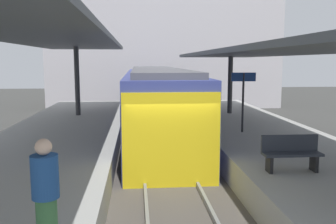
% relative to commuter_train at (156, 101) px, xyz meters
% --- Properties ---
extents(ground_plane, '(80.00, 80.00, 0.00)m').
position_rel_commuter_train_xyz_m(ground_plane, '(0.00, -6.82, -1.73)').
color(ground_plane, '#383835').
extents(platform_left, '(4.40, 28.00, 1.00)m').
position_rel_commuter_train_xyz_m(platform_left, '(-3.80, -6.82, -1.23)').
color(platform_left, '#9E9E99').
rests_on(platform_left, ground_plane).
extents(platform_right, '(4.40, 28.00, 1.00)m').
position_rel_commuter_train_xyz_m(platform_right, '(3.80, -6.82, -1.23)').
color(platform_right, '#9E9E99').
rests_on(platform_right, ground_plane).
extents(track_ballast, '(3.20, 28.00, 0.20)m').
position_rel_commuter_train_xyz_m(track_ballast, '(0.00, -6.82, -1.63)').
color(track_ballast, '#4C4742').
rests_on(track_ballast, ground_plane).
extents(rail_near_side, '(0.08, 28.00, 0.14)m').
position_rel_commuter_train_xyz_m(rail_near_side, '(-0.72, -6.82, -1.46)').
color(rail_near_side, slate).
rests_on(rail_near_side, track_ballast).
extents(rail_far_side, '(0.08, 28.00, 0.14)m').
position_rel_commuter_train_xyz_m(rail_far_side, '(0.72, -6.82, -1.46)').
color(rail_far_side, slate).
rests_on(rail_far_side, track_ballast).
extents(commuter_train, '(2.78, 15.29, 3.10)m').
position_rel_commuter_train_xyz_m(commuter_train, '(0.00, 0.00, 0.00)').
color(commuter_train, '#38428C').
rests_on(commuter_train, track_ballast).
extents(canopy_left, '(4.18, 21.00, 3.49)m').
position_rel_commuter_train_xyz_m(canopy_left, '(-3.80, -5.42, 2.64)').
color(canopy_left, '#333335').
rests_on(canopy_left, platform_left).
extents(canopy_right, '(4.18, 21.00, 3.03)m').
position_rel_commuter_train_xyz_m(canopy_right, '(3.80, -5.42, 2.18)').
color(canopy_right, '#333335').
rests_on(canopy_right, platform_right).
extents(platform_bench, '(1.40, 0.41, 0.86)m').
position_rel_commuter_train_xyz_m(platform_bench, '(2.75, -8.94, -0.26)').
color(platform_bench, black).
rests_on(platform_bench, platform_right).
extents(platform_sign, '(0.90, 0.08, 2.21)m').
position_rel_commuter_train_xyz_m(platform_sign, '(2.99, -4.09, 0.90)').
color(platform_sign, '#262628').
rests_on(platform_sign, platform_right).
extents(passenger_near_bench, '(0.36, 0.36, 1.62)m').
position_rel_commuter_train_xyz_m(passenger_near_bench, '(-2.13, -12.38, 0.11)').
color(passenger_near_bench, '#386B3D').
rests_on(passenger_near_bench, platform_left).
extents(station_building_backdrop, '(18.00, 6.00, 11.00)m').
position_rel_commuter_train_xyz_m(station_building_backdrop, '(1.33, 13.18, 3.77)').
color(station_building_backdrop, '#B7B2B7').
rests_on(station_building_backdrop, ground_plane).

